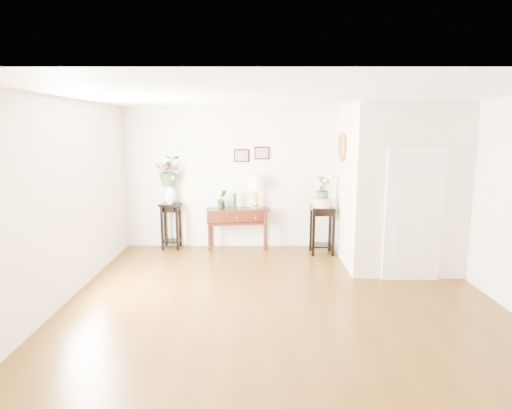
{
  "coord_description": "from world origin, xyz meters",
  "views": [
    {
      "loc": [
        -0.35,
        -5.75,
        2.4
      ],
      "look_at": [
        -0.36,
        1.3,
        1.12
      ],
      "focal_mm": 30.0,
      "sensor_mm": 36.0,
      "label": 1
    }
  ],
  "objects_px": {
    "table_lamp": "(256,191)",
    "console_table": "(238,228)",
    "plant_stand_a": "(171,226)",
    "plant_stand_b": "(322,230)"
  },
  "relations": [
    {
      "from": "plant_stand_b",
      "to": "console_table",
      "type": "bearing_deg",
      "value": 167.8
    },
    {
      "from": "table_lamp",
      "to": "plant_stand_a",
      "type": "relative_size",
      "value": 0.71
    },
    {
      "from": "table_lamp",
      "to": "plant_stand_b",
      "type": "xyz_separation_m",
      "value": [
        1.27,
        -0.35,
        -0.71
      ]
    },
    {
      "from": "console_table",
      "to": "plant_stand_a",
      "type": "relative_size",
      "value": 1.34
    },
    {
      "from": "table_lamp",
      "to": "plant_stand_a",
      "type": "height_order",
      "value": "table_lamp"
    },
    {
      "from": "plant_stand_a",
      "to": "plant_stand_b",
      "type": "height_order",
      "value": "plant_stand_a"
    },
    {
      "from": "plant_stand_a",
      "to": "table_lamp",
      "type": "bearing_deg",
      "value": 0.0
    },
    {
      "from": "plant_stand_a",
      "to": "plant_stand_b",
      "type": "xyz_separation_m",
      "value": [
        2.96,
        -0.35,
        -0.0
      ]
    },
    {
      "from": "plant_stand_a",
      "to": "plant_stand_b",
      "type": "bearing_deg",
      "value": -6.8
    },
    {
      "from": "table_lamp",
      "to": "console_table",
      "type": "bearing_deg",
      "value": 180.0
    }
  ]
}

